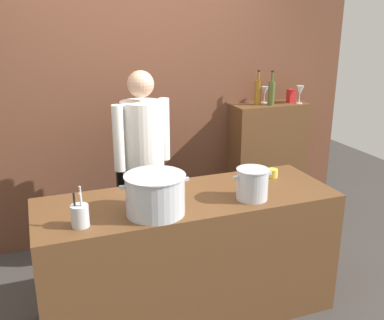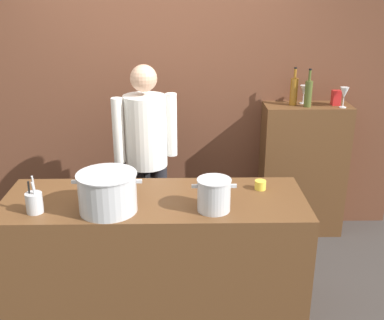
{
  "view_description": "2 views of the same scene",
  "coord_description": "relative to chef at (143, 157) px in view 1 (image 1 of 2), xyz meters",
  "views": [
    {
      "loc": [
        -0.93,
        -2.54,
        2.04
      ],
      "look_at": [
        0.14,
        0.3,
        1.05
      ],
      "focal_mm": 40.98,
      "sensor_mm": 36.0,
      "label": 1
    },
    {
      "loc": [
        0.2,
        -2.81,
        2.23
      ],
      "look_at": [
        0.26,
        0.34,
        1.05
      ],
      "focal_mm": 43.8,
      "sensor_mm": 36.0,
      "label": 2
    }
  ],
  "objects": [
    {
      "name": "prep_counter",
      "position": [
        0.11,
        -0.78,
        -0.51
      ],
      "size": [
        2.01,
        0.7,
        0.9
      ],
      "primitive_type": "cube",
      "color": "brown",
      "rests_on": "ground_plane"
    },
    {
      "name": "stockpot_small",
      "position": [
        0.49,
        -0.95,
        0.04
      ],
      "size": [
        0.28,
        0.22,
        0.21
      ],
      "color": "#B7BABF",
      "rests_on": "prep_counter"
    },
    {
      "name": "wine_bottle_amber",
      "position": [
        1.27,
        0.42,
        0.4
      ],
      "size": [
        0.07,
        0.07,
        0.33
      ],
      "color": "#8C5919",
      "rests_on": "bar_cabinet"
    },
    {
      "name": "spice_tin_red",
      "position": [
        1.64,
        0.41,
        0.33
      ],
      "size": [
        0.07,
        0.07,
        0.13
      ],
      "primitive_type": "cube",
      "color": "red",
      "rests_on": "bar_cabinet"
    },
    {
      "name": "stockpot_large",
      "position": [
        -0.17,
        -0.95,
        0.06
      ],
      "size": [
        0.43,
        0.37,
        0.25
      ],
      "color": "#B7BABF",
      "rests_on": "prep_counter"
    },
    {
      "name": "ground_plane",
      "position": [
        0.11,
        -0.78,
        -0.96
      ],
      "size": [
        8.0,
        8.0,
        0.0
      ],
      "primitive_type": "plane",
      "color": "#383330"
    },
    {
      "name": "wine_bottle_olive",
      "position": [
        1.38,
        0.35,
        0.39
      ],
      "size": [
        0.06,
        0.06,
        0.33
      ],
      "color": "#475123",
      "rests_on": "bar_cabinet"
    },
    {
      "name": "chef",
      "position": [
        0.0,
        0.0,
        0.0
      ],
      "size": [
        0.5,
        0.4,
        1.66
      ],
      "rotation": [
        0.0,
        0.0,
        3.5
      ],
      "color": "black",
      "rests_on": "ground_plane"
    },
    {
      "name": "butter_jar",
      "position": [
        0.83,
        -0.64,
        -0.03
      ],
      "size": [
        0.08,
        0.08,
        0.06
      ],
      "primitive_type": "cylinder",
      "color": "yellow",
      "rests_on": "prep_counter"
    },
    {
      "name": "wine_glass_wide",
      "position": [
        1.68,
        0.32,
        0.39
      ],
      "size": [
        0.07,
        0.07,
        0.18
      ],
      "color": "silver",
      "rests_on": "bar_cabinet"
    },
    {
      "name": "bar_cabinet",
      "position": [
        1.4,
        0.41,
        -0.35
      ],
      "size": [
        0.76,
        0.32,
        1.24
      ],
      "primitive_type": "cube",
      "color": "brown",
      "rests_on": "ground_plane"
    },
    {
      "name": "wine_glass_short",
      "position": [
        1.37,
        0.47,
        0.38
      ],
      "size": [
        0.07,
        0.07,
        0.16
      ],
      "color": "silver",
      "rests_on": "bar_cabinet"
    },
    {
      "name": "utensil_crock",
      "position": [
        -0.62,
        -0.96,
        0.0
      ],
      "size": [
        0.1,
        0.1,
        0.25
      ],
      "color": "#B7BABF",
      "rests_on": "prep_counter"
    },
    {
      "name": "brick_back_panel",
      "position": [
        0.11,
        0.62,
        0.54
      ],
      "size": [
        4.4,
        0.1,
        3.0
      ],
      "primitive_type": "cube",
      "color": "brown",
      "rests_on": "ground_plane"
    }
  ]
}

